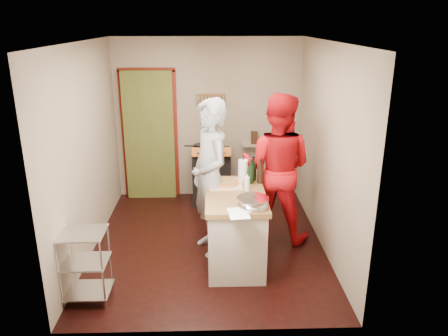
{
  "coord_description": "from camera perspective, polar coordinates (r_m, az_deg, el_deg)",
  "views": [
    {
      "loc": [
        0.05,
        -5.23,
        2.84
      ],
      "look_at": [
        0.21,
        0.0,
        1.06
      ],
      "focal_mm": 35.0,
      "sensor_mm": 36.0,
      "label": 1
    }
  ],
  "objects": [
    {
      "name": "wire_shelving",
      "position": [
        4.87,
        -17.69,
        -11.7
      ],
      "size": [
        0.48,
        0.4,
        0.8
      ],
      "color": "silver",
      "rests_on": "ground"
    },
    {
      "name": "ceiling",
      "position": [
        5.23,
        -2.36,
        16.28
      ],
      "size": [
        3.0,
        3.5,
        0.02
      ],
      "primitive_type": "cube",
      "color": "white",
      "rests_on": "back_wall"
    },
    {
      "name": "back_wall",
      "position": [
        7.25,
        -7.17,
        5.02
      ],
      "size": [
        3.0,
        0.44,
        2.6
      ],
      "color": "gray",
      "rests_on": "ground"
    },
    {
      "name": "right_wall",
      "position": [
        5.64,
        13.26,
        2.45
      ],
      "size": [
        0.04,
        3.5,
        2.6
      ],
      "primitive_type": "cube",
      "color": "gray",
      "rests_on": "ground"
    },
    {
      "name": "person_red",
      "position": [
        5.78,
        6.87,
        -0.0
      ],
      "size": [
        1.17,
        1.04,
        1.98
      ],
      "primitive_type": "imported",
      "rotation": [
        0.0,
        0.0,
        2.78
      ],
      "color": "#BA0C12",
      "rests_on": "ground"
    },
    {
      "name": "island",
      "position": [
        5.33,
        1.52,
        -7.52
      ],
      "size": [
        0.72,
        1.33,
        1.21
      ],
      "color": "#BFB2A2",
      "rests_on": "ground"
    },
    {
      "name": "person_stripe",
      "position": [
        5.38,
        -1.82,
        -1.34
      ],
      "size": [
        0.71,
        0.85,
        1.98
      ],
      "primitive_type": "imported",
      "rotation": [
        0.0,
        0.0,
        -1.18
      ],
      "color": "#ACABB0",
      "rests_on": "ground"
    },
    {
      "name": "stove",
      "position": [
        7.07,
        -1.64,
        -0.97
      ],
      "size": [
        0.6,
        0.63,
        1.0
      ],
      "color": "black",
      "rests_on": "ground"
    },
    {
      "name": "floor",
      "position": [
        5.95,
        -2.02,
        -9.72
      ],
      "size": [
        3.5,
        3.5,
        0.0
      ],
      "primitive_type": "plane",
      "color": "black",
      "rests_on": "ground"
    },
    {
      "name": "left_wall",
      "position": [
        5.66,
        -17.54,
        2.14
      ],
      "size": [
        0.04,
        3.5,
        2.6
      ],
      "primitive_type": "cube",
      "color": "gray",
      "rests_on": "ground"
    }
  ]
}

